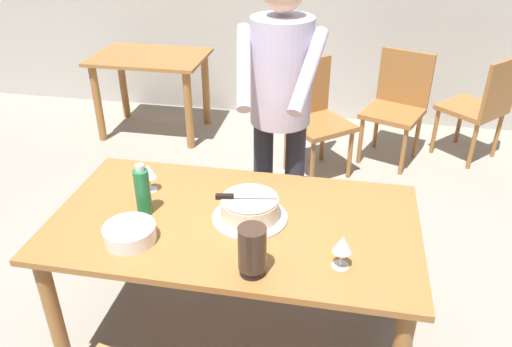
% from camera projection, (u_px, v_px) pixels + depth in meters
% --- Properties ---
extents(ground_plane, '(14.00, 14.00, 0.00)m').
position_uv_depth(ground_plane, '(237.00, 337.00, 2.64)').
color(ground_plane, gray).
extents(main_dining_table, '(1.64, 0.90, 0.75)m').
position_uv_depth(main_dining_table, '(235.00, 238.00, 2.32)').
color(main_dining_table, '#9E6633').
rests_on(main_dining_table, ground_plane).
extents(cake_on_platter, '(0.34, 0.34, 0.11)m').
position_uv_depth(cake_on_platter, '(250.00, 209.00, 2.24)').
color(cake_on_platter, silver).
rests_on(cake_on_platter, main_dining_table).
extents(cake_knife, '(0.27, 0.07, 0.02)m').
position_uv_depth(cake_knife, '(233.00, 197.00, 2.21)').
color(cake_knife, silver).
rests_on(cake_knife, cake_on_platter).
extents(plate_stack, '(0.22, 0.22, 0.07)m').
position_uv_depth(plate_stack, '(130.00, 233.00, 2.11)').
color(plate_stack, white).
rests_on(plate_stack, main_dining_table).
extents(wine_glass_near, '(0.08, 0.08, 0.14)m').
position_uv_depth(wine_glass_near, '(342.00, 245.00, 1.93)').
color(wine_glass_near, silver).
rests_on(wine_glass_near, main_dining_table).
extents(wine_glass_far, '(0.08, 0.08, 0.14)m').
position_uv_depth(wine_glass_far, '(148.00, 172.00, 2.43)').
color(wine_glass_far, silver).
rests_on(wine_glass_far, main_dining_table).
extents(water_bottle, '(0.07, 0.07, 0.25)m').
position_uv_depth(water_bottle, '(143.00, 191.00, 2.25)').
color(water_bottle, '#1E6B38').
rests_on(water_bottle, main_dining_table).
extents(hurricane_lamp, '(0.11, 0.11, 0.21)m').
position_uv_depth(hurricane_lamp, '(252.00, 251.00, 1.90)').
color(hurricane_lamp, black).
rests_on(hurricane_lamp, main_dining_table).
extents(person_cutting_cake, '(0.47, 0.55, 1.72)m').
position_uv_depth(person_cutting_cake, '(280.00, 100.00, 2.65)').
color(person_cutting_cake, '#2D2D38').
rests_on(person_cutting_cake, ground_plane).
extents(background_table, '(1.00, 0.70, 0.74)m').
position_uv_depth(background_table, '(151.00, 73.00, 4.58)').
color(background_table, '#9E6633').
rests_on(background_table, ground_plane).
extents(background_chair_0, '(0.57, 0.57, 0.90)m').
position_uv_depth(background_chair_0, '(397.00, 103.00, 4.17)').
color(background_chair_0, '#9E6633').
rests_on(background_chair_0, ground_plane).
extents(background_chair_1, '(0.62, 0.62, 0.90)m').
position_uv_depth(background_chair_1, '(481.00, 105.00, 4.14)').
color(background_chair_1, '#9E6633').
rests_on(background_chair_1, ground_plane).
extents(background_chair_2, '(0.62, 0.62, 0.90)m').
position_uv_depth(background_chair_2, '(314.00, 114.00, 3.97)').
color(background_chair_2, '#9E6633').
rests_on(background_chair_2, ground_plane).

